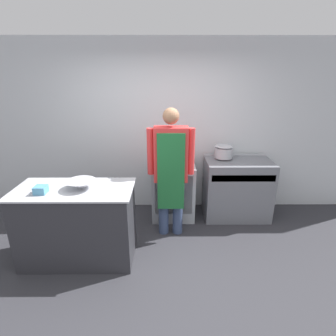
{
  "coord_description": "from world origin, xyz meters",
  "views": [
    {
      "loc": [
        0.07,
        -2.31,
        2.17
      ],
      "look_at": [
        0.09,
        1.0,
        0.98
      ],
      "focal_mm": 28.0,
      "sensor_mm": 36.0,
      "label": 1
    }
  ],
  "objects_px": {
    "person_cook": "(171,166)",
    "stock_pot": "(224,151)",
    "stove": "(237,189)",
    "plastic_tub": "(41,190)",
    "fridge_unit": "(173,190)",
    "mixing_bowl": "(81,185)"
  },
  "relations": [
    {
      "from": "person_cook",
      "to": "mixing_bowl",
      "type": "height_order",
      "value": "person_cook"
    },
    {
      "from": "person_cook",
      "to": "plastic_tub",
      "type": "xyz_separation_m",
      "value": [
        -1.44,
        -0.65,
        -0.04
      ]
    },
    {
      "from": "fridge_unit",
      "to": "plastic_tub",
      "type": "distance_m",
      "value": 1.97
    },
    {
      "from": "fridge_unit",
      "to": "mixing_bowl",
      "type": "xyz_separation_m",
      "value": [
        -1.08,
        -1.05,
        0.54
      ]
    },
    {
      "from": "plastic_tub",
      "to": "stock_pot",
      "type": "xyz_separation_m",
      "value": [
        2.27,
        1.26,
        0.08
      ]
    },
    {
      "from": "mixing_bowl",
      "to": "stock_pot",
      "type": "relative_size",
      "value": 1.19
    },
    {
      "from": "stove",
      "to": "fridge_unit",
      "type": "distance_m",
      "value": 1.01
    },
    {
      "from": "stock_pot",
      "to": "mixing_bowl",
      "type": "bearing_deg",
      "value": -148.55
    },
    {
      "from": "person_cook",
      "to": "mixing_bowl",
      "type": "bearing_deg",
      "value": -152.95
    },
    {
      "from": "fridge_unit",
      "to": "plastic_tub",
      "type": "bearing_deg",
      "value": -141.68
    },
    {
      "from": "person_cook",
      "to": "mixing_bowl",
      "type": "relative_size",
      "value": 5.39
    },
    {
      "from": "stove",
      "to": "mixing_bowl",
      "type": "relative_size",
      "value": 3.03
    },
    {
      "from": "mixing_bowl",
      "to": "person_cook",
      "type": "bearing_deg",
      "value": 27.05
    },
    {
      "from": "stock_pot",
      "to": "stove",
      "type": "bearing_deg",
      "value": -25.5
    },
    {
      "from": "plastic_tub",
      "to": "stock_pot",
      "type": "distance_m",
      "value": 2.59
    },
    {
      "from": "fridge_unit",
      "to": "person_cook",
      "type": "distance_m",
      "value": 0.78
    },
    {
      "from": "stove",
      "to": "plastic_tub",
      "type": "height_order",
      "value": "plastic_tub"
    },
    {
      "from": "stove",
      "to": "stock_pot",
      "type": "height_order",
      "value": "stock_pot"
    },
    {
      "from": "fridge_unit",
      "to": "mixing_bowl",
      "type": "relative_size",
      "value": 2.65
    },
    {
      "from": "stove",
      "to": "fridge_unit",
      "type": "xyz_separation_m",
      "value": [
        -1.01,
        0.02,
        -0.03
      ]
    },
    {
      "from": "stove",
      "to": "plastic_tub",
      "type": "xyz_separation_m",
      "value": [
        -2.49,
        -1.15,
        0.51
      ]
    },
    {
      "from": "person_cook",
      "to": "stock_pot",
      "type": "distance_m",
      "value": 1.03
    }
  ]
}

